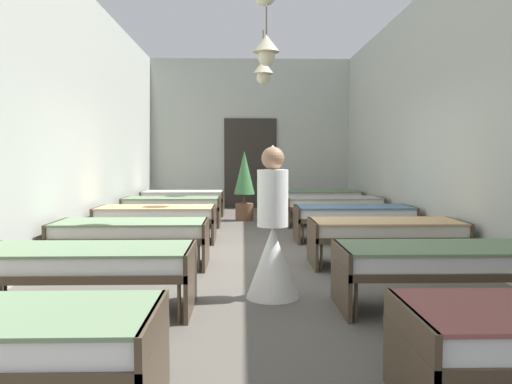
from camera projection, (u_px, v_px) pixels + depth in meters
ground_plane at (257, 255)px, 7.51m from camera, size 5.90×13.71×0.10m
room_shell at (255, 119)px, 8.58m from camera, size 5.70×13.31×3.98m
bed_left_row_1 at (85, 263)px, 4.59m from camera, size 1.90×0.84×0.57m
bed_right_row_1 at (444, 261)px, 4.67m from camera, size 1.90×0.84×0.57m
bed_left_row_2 at (131, 232)px, 6.49m from camera, size 1.90×0.84×0.57m
bed_right_row_2 at (386, 231)px, 6.57m from camera, size 1.90×0.84×0.57m
bed_left_row_3 at (156, 215)px, 8.38m from camera, size 1.90×0.84×0.57m
bed_right_row_3 at (354, 214)px, 8.46m from camera, size 1.90×0.84×0.57m
bed_left_row_4 at (172, 204)px, 10.28m from camera, size 1.90×0.84×0.57m
bed_right_row_4 at (333, 204)px, 10.36m from camera, size 1.90×0.84×0.57m
bed_left_row_5 at (183, 197)px, 12.17m from camera, size 1.90×0.84×0.57m
bed_right_row_5 at (319, 197)px, 12.25m from camera, size 1.90×0.84×0.57m
nurse_near_aisle at (273, 244)px, 5.04m from camera, size 0.52×0.52×1.49m
potted_plant at (244, 182)px, 11.19m from camera, size 0.45×0.45×1.50m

